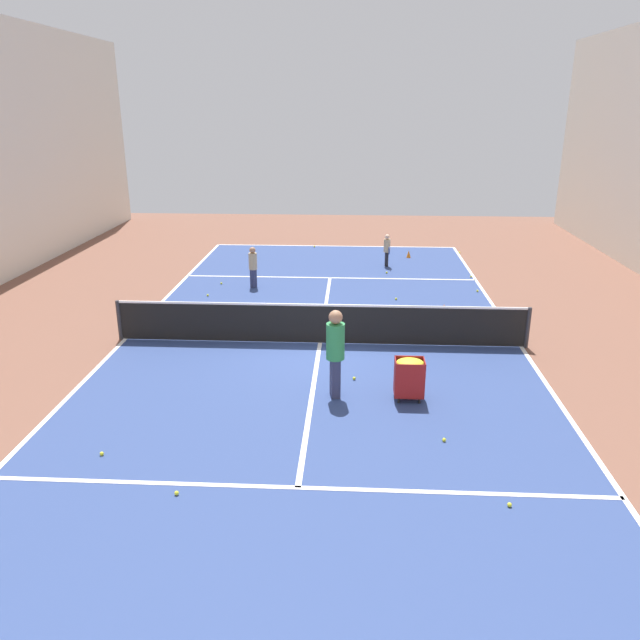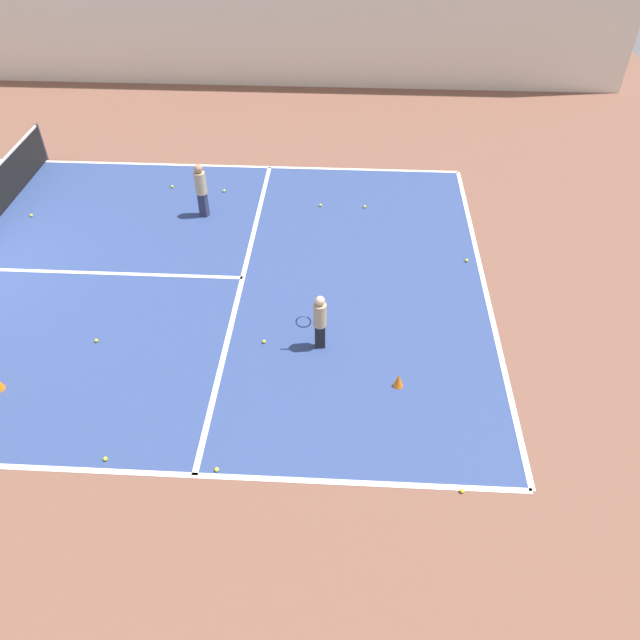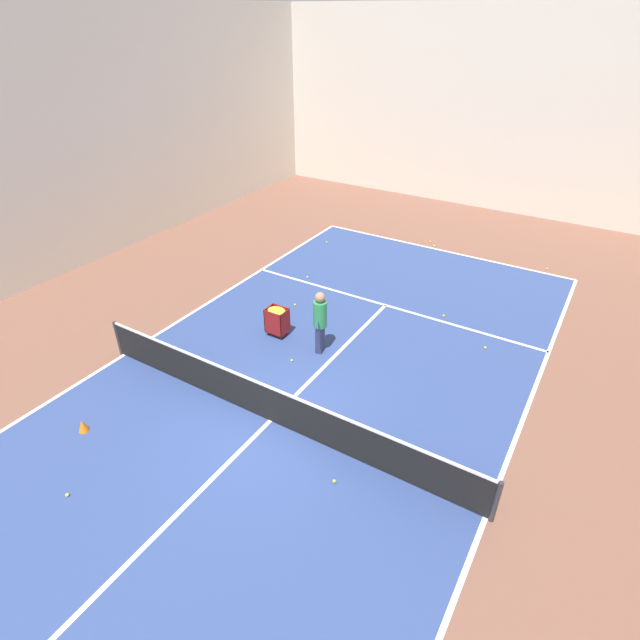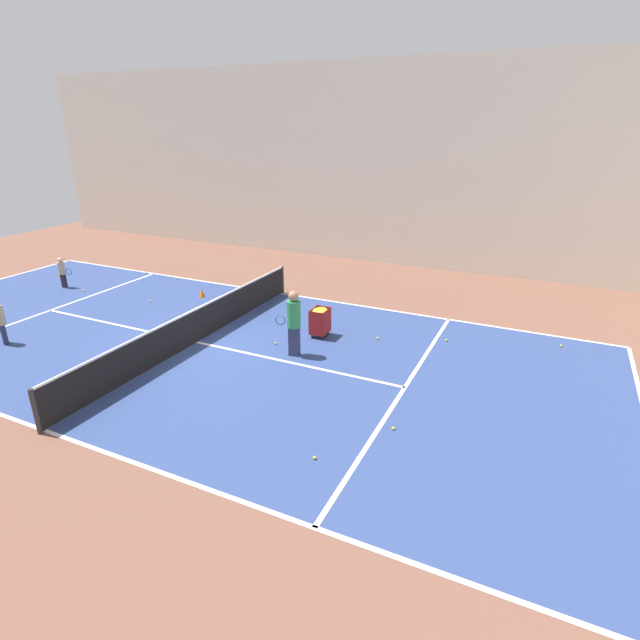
{
  "view_description": "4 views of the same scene",
  "coord_description": "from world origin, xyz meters",
  "px_view_note": "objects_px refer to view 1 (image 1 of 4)",
  "views": [
    {
      "loc": [
        -0.81,
        14.49,
        5.65
      ],
      "look_at": [
        0.0,
        0.0,
        0.62
      ],
      "focal_mm": 35.0,
      "sensor_mm": 36.0,
      "label": 1
    },
    {
      "loc": [
        -10.42,
        -8.43,
        8.03
      ],
      "look_at": [
        -2.01,
        -7.97,
        0.65
      ],
      "focal_mm": 35.0,
      "sensor_mm": 36.0,
      "label": 2
    },
    {
      "loc": [
        5.44,
        -6.69,
        8.03
      ],
      "look_at": [
        -0.47,
        2.96,
        1.02
      ],
      "focal_mm": 28.0,
      "sensor_mm": 36.0,
      "label": 3
    },
    {
      "loc": [
        10.42,
        8.91,
        5.92
      ],
      "look_at": [
        -1.96,
        3.03,
        0.52
      ],
      "focal_mm": 28.0,
      "sensor_mm": 36.0,
      "label": 4
    }
  ],
  "objects_px": {
    "training_cone_0": "(409,254)",
    "training_cone_1": "(444,309)",
    "ball_cart": "(410,372)",
    "player_near_baseline": "(387,248)",
    "child_midcourt": "(253,264)",
    "tennis_net": "(320,323)",
    "coach_at_net": "(335,348)"
  },
  "relations": [
    {
      "from": "training_cone_0",
      "to": "training_cone_1",
      "type": "distance_m",
      "value": 6.95
    },
    {
      "from": "ball_cart",
      "to": "player_near_baseline",
      "type": "bearing_deg",
      "value": -90.29
    },
    {
      "from": "player_near_baseline",
      "to": "child_midcourt",
      "type": "bearing_deg",
      "value": -58.82
    },
    {
      "from": "child_midcourt",
      "to": "training_cone_0",
      "type": "height_order",
      "value": "child_midcourt"
    },
    {
      "from": "tennis_net",
      "to": "training_cone_1",
      "type": "bearing_deg",
      "value": -144.07
    },
    {
      "from": "player_near_baseline",
      "to": "coach_at_net",
      "type": "bearing_deg",
      "value": -11.08
    },
    {
      "from": "ball_cart",
      "to": "training_cone_1",
      "type": "distance_m",
      "value": 5.68
    },
    {
      "from": "coach_at_net",
      "to": "ball_cart",
      "type": "height_order",
      "value": "coach_at_net"
    },
    {
      "from": "ball_cart",
      "to": "training_cone_0",
      "type": "height_order",
      "value": "ball_cart"
    },
    {
      "from": "player_near_baseline",
      "to": "child_midcourt",
      "type": "height_order",
      "value": "child_midcourt"
    },
    {
      "from": "player_near_baseline",
      "to": "training_cone_1",
      "type": "relative_size",
      "value": 3.86
    },
    {
      "from": "player_near_baseline",
      "to": "child_midcourt",
      "type": "xyz_separation_m",
      "value": [
        4.45,
        3.03,
        0.09
      ]
    },
    {
      "from": "tennis_net",
      "to": "training_cone_1",
      "type": "xyz_separation_m",
      "value": [
        -3.38,
        -2.45,
        -0.38
      ]
    },
    {
      "from": "tennis_net",
      "to": "child_midcourt",
      "type": "distance_m",
      "value": 5.51
    },
    {
      "from": "training_cone_1",
      "to": "coach_at_net",
      "type": "bearing_deg",
      "value": 61.67
    },
    {
      "from": "tennis_net",
      "to": "child_midcourt",
      "type": "height_order",
      "value": "child_midcourt"
    },
    {
      "from": "tennis_net",
      "to": "player_near_baseline",
      "type": "xyz_separation_m",
      "value": [
        -2.01,
        -7.96,
        0.15
      ]
    },
    {
      "from": "ball_cart",
      "to": "training_cone_0",
      "type": "distance_m",
      "value": 12.46
    },
    {
      "from": "child_midcourt",
      "to": "training_cone_1",
      "type": "xyz_separation_m",
      "value": [
        -5.82,
        2.48,
        -0.61
      ]
    },
    {
      "from": "coach_at_net",
      "to": "training_cone_0",
      "type": "xyz_separation_m",
      "value": [
        -2.46,
        -12.34,
        -0.92
      ]
    },
    {
      "from": "coach_at_net",
      "to": "player_near_baseline",
      "type": "bearing_deg",
      "value": -19.71
    },
    {
      "from": "coach_at_net",
      "to": "training_cone_0",
      "type": "height_order",
      "value": "coach_at_net"
    },
    {
      "from": "training_cone_1",
      "to": "training_cone_0",
      "type": "bearing_deg",
      "value": -86.31
    },
    {
      "from": "ball_cart",
      "to": "training_cone_0",
      "type": "xyz_separation_m",
      "value": [
        -0.98,
        -12.41,
        -0.47
      ]
    },
    {
      "from": "child_midcourt",
      "to": "tennis_net",
      "type": "bearing_deg",
      "value": 50.37
    },
    {
      "from": "training_cone_0",
      "to": "training_cone_1",
      "type": "xyz_separation_m",
      "value": [
        -0.45,
        6.94,
        0.01
      ]
    },
    {
      "from": "child_midcourt",
      "to": "ball_cart",
      "type": "height_order",
      "value": "child_midcourt"
    },
    {
      "from": "coach_at_net",
      "to": "tennis_net",
      "type": "bearing_deg",
      "value": -2.64
    },
    {
      "from": "tennis_net",
      "to": "training_cone_0",
      "type": "relative_size",
      "value": 36.37
    },
    {
      "from": "tennis_net",
      "to": "player_near_baseline",
      "type": "bearing_deg",
      "value": -104.18
    },
    {
      "from": "tennis_net",
      "to": "child_midcourt",
      "type": "relative_size",
      "value": 7.65
    },
    {
      "from": "child_midcourt",
      "to": "training_cone_0",
      "type": "xyz_separation_m",
      "value": [
        -5.38,
        -4.46,
        -0.62
      ]
    }
  ]
}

